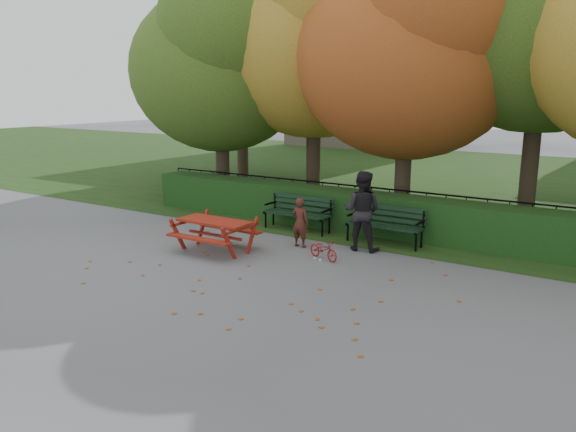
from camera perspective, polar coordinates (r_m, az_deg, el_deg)
The scene contains 17 objects.
ground at distance 10.89m, azimuth -3.31°, elevation -6.33°, with size 90.00×90.00×0.00m, color slate.
grass_strip at distance 23.39m, azimuth 17.28°, elevation 3.44°, with size 90.00×90.00×0.00m, color black.
building_left at distance 37.68m, azimuth 9.41°, elevation 18.59°, with size 10.00×7.00×15.00m, color #A08E7B.
hedge at distance 14.50m, azimuth 7.15°, elevation 0.49°, with size 13.00×0.90×1.00m, color black.
iron_fence at distance 15.21m, azimuth 8.46°, elevation 1.16°, with size 14.00×0.04×1.02m.
tree_a at distance 17.90m, azimuth -6.60°, elevation 15.76°, with size 5.88×5.60×7.48m.
tree_b at distance 17.39m, azimuth 3.35°, elevation 18.82°, with size 6.72×6.40×8.79m.
tree_c at distance 15.25m, azimuth 13.07°, elevation 17.21°, with size 6.30×6.00×8.00m.
tree_f at distance 22.06m, azimuth -4.49°, elevation 18.27°, with size 6.93×6.60×9.19m.
bench_left at distance 14.42m, azimuth 1.11°, elevation 0.59°, with size 1.80×0.57×0.88m.
bench_right at distance 13.35m, azimuth 9.92°, elevation -0.59°, with size 1.80×0.57×0.88m.
picnic_table at distance 12.60m, azimuth -7.47°, elevation -1.12°, with size 1.68×1.36×0.82m.
leaf_pile at distance 14.88m, azimuth -5.40°, elevation -0.99°, with size 1.02×0.71×0.07m, color brown.
leaf_scatter at distance 11.12m, azimuth -2.40°, elevation -5.88°, with size 9.00×5.70×0.01m, color brown, non-canonical shape.
child at distance 12.85m, azimuth 1.24°, elevation -0.65°, with size 0.42×0.28×1.15m, color #461F16.
adult at distance 12.65m, azimuth 7.51°, elevation 0.53°, with size 0.88×0.68×1.80m, color black.
bicycle at distance 12.01m, azimuth 3.63°, elevation -3.41°, with size 0.29×0.83×0.44m, color maroon.
Camera 1 is at (6.07, -8.31, 3.55)m, focal length 35.00 mm.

